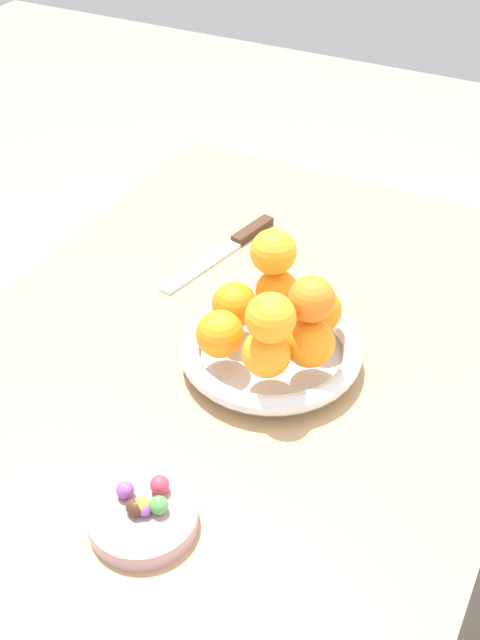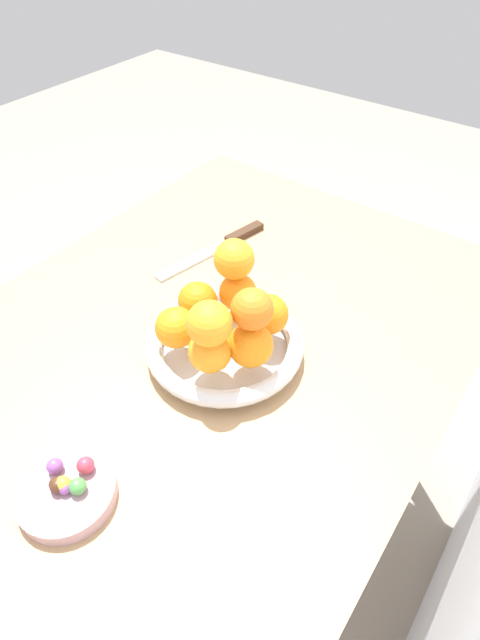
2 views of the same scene
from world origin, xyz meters
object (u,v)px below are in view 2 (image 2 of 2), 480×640
at_px(orange_5, 198,301).
at_px(orange_6, 234,259).
at_px(fruit_bowl, 225,344).
at_px(candy_ball_5, 63,484).
at_px(candy_ball_1, 85,465).
at_px(candy_ball_2, 55,466).
at_px(orange_2, 253,343).
at_px(orange_7, 252,309).
at_px(dining_table, 198,381).
at_px(orange_0, 178,329).
at_px(orange_3, 268,315).
at_px(candy_ball_6, 58,486).
at_px(orange_4, 238,293).
at_px(candy_ball_3, 78,486).
at_px(candy_ball_4, 56,484).
at_px(candy_dish, 67,493).
at_px(orange_1, 210,351).
at_px(orange_8, 209,323).
at_px(candy_ball_0, 65,488).
at_px(knife, 221,245).

height_order(orange_5, orange_6, orange_6).
distance_m(fruit_bowl, candy_ball_5, 0.30).
distance_m(orange_5, candy_ball_5, 0.32).
xyz_separation_m(candy_ball_1, candy_ball_2, (0.02, -0.03, -0.00)).
distance_m(orange_2, orange_7, 0.06).
bearing_deg(candy_ball_1, dining_table, -170.78).
xyz_separation_m(dining_table, orange_6, (-0.08, 0.02, 0.22)).
bearing_deg(orange_0, orange_3, 139.13).
bearing_deg(dining_table, orange_7, 93.72).
relative_size(fruit_bowl, orange_5, 3.95).
relative_size(dining_table, candy_ball_6, 58.77).
bearing_deg(orange_4, candy_ball_3, 4.52).
height_order(orange_7, candy_ball_2, orange_7).
distance_m(candy_ball_1, candy_ball_2, 0.04).
distance_m(fruit_bowl, candy_ball_6, 0.31).
height_order(candy_ball_2, candy_ball_4, candy_ball_2).
distance_m(fruit_bowl, candy_dish, 0.30).
bearing_deg(candy_ball_6, candy_ball_1, 169.91).
distance_m(orange_1, candy_ball_4, 0.25).
xyz_separation_m(orange_5, candy_ball_6, (0.32, 0.05, -0.04)).
relative_size(orange_1, candy_ball_2, 3.10).
distance_m(dining_table, candy_ball_3, 0.31).
relative_size(orange_1, candy_ball_5, 3.15).
bearing_deg(orange_7, orange_8, -28.58).
relative_size(fruit_bowl, candy_ball_2, 12.15).
xyz_separation_m(fruit_bowl, orange_0, (0.05, -0.04, 0.05)).
bearing_deg(orange_7, orange_3, -168.78).
bearing_deg(candy_ball_6, candy_ball_0, 115.75).
bearing_deg(candy_ball_5, orange_6, -176.96).
height_order(orange_7, candy_ball_6, orange_7).
bearing_deg(orange_5, candy_ball_3, 12.20).
bearing_deg(candy_ball_5, dining_table, -172.45).
distance_m(orange_1, orange_4, 0.13).
bearing_deg(candy_ball_2, candy_ball_5, 70.20).
height_order(fruit_bowl, candy_dish, fruit_bowl).
relative_size(candy_ball_4, knife, 0.07).
relative_size(orange_4, candy_ball_0, 3.71).
distance_m(orange_8, candy_ball_3, 0.25).
distance_m(fruit_bowl, orange_5, 0.08).
height_order(orange_0, candy_ball_3, orange_0).
bearing_deg(candy_dish, candy_ball_1, 174.96).
bearing_deg(candy_ball_3, orange_8, 174.77).
bearing_deg(candy_ball_1, candy_ball_3, 29.41).
relative_size(orange_7, candy_ball_2, 2.92).
height_order(orange_6, candy_ball_3, orange_6).
height_order(orange_0, candy_ball_4, orange_0).
relative_size(candy_dish, orange_1, 1.94).
bearing_deg(orange_7, candy_ball_2, -18.41).
distance_m(orange_3, knife, 0.29).
height_order(candy_ball_2, candy_ball_5, same).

